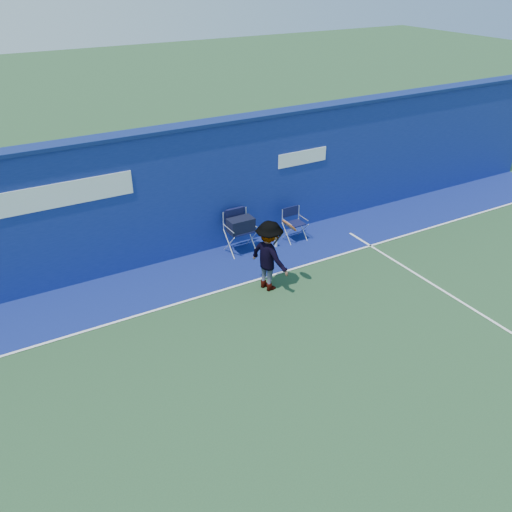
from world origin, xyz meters
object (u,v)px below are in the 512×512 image
directors_chair_left (240,235)px  water_bottle (276,243)px  tennis_player (269,256)px  directors_chair_right (295,230)px

directors_chair_left → water_bottle: bearing=-14.8°
water_bottle → tennis_player: bearing=-126.3°
directors_chair_left → directors_chair_right: directors_chair_left is taller
directors_chair_left → directors_chair_right: bearing=-4.7°
directors_chair_right → water_bottle: directors_chair_right is taller
directors_chair_right → tennis_player: 2.43m
water_bottle → directors_chair_left: bearing=165.2°
directors_chair_left → tennis_player: (-0.24, -1.75, 0.34)m
directors_chair_left → directors_chair_right: 1.50m
water_bottle → tennis_player: (-1.12, -1.52, 0.67)m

